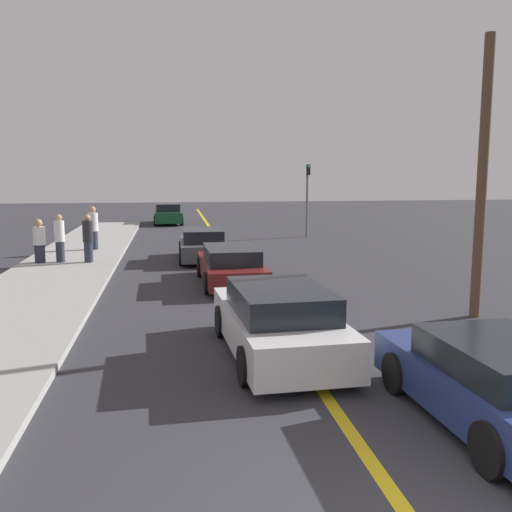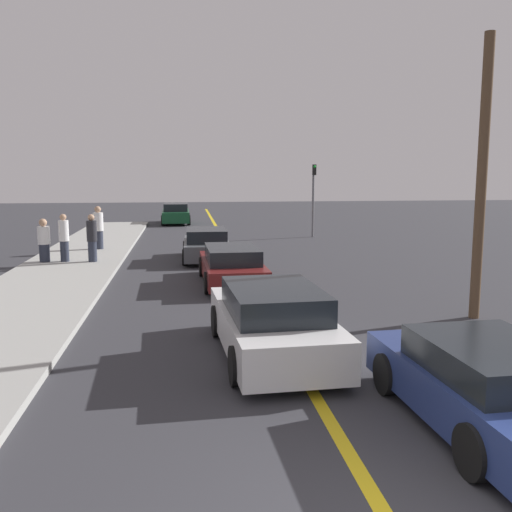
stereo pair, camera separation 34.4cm
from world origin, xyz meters
TOP-DOWN VIEW (x-y plane):
  - road_center_line at (0.00, 18.00)m, footprint 0.20×60.00m
  - sidewalk_left at (-6.09, 16.78)m, footprint 3.51×33.57m
  - car_near_right_lane at (2.05, 2.48)m, footprint 2.09×4.15m
  - car_ahead_center at (-0.37, 5.81)m, footprint 2.15×4.66m
  - car_far_distant at (-0.55, 12.82)m, footprint 1.95×4.56m
  - car_parked_left_lot at (-1.14, 17.71)m, footprint 1.89×4.03m
  - car_oncoming_far at (-2.54, 33.62)m, footprint 1.89×4.28m
  - pedestrian_near_curb at (-5.36, 16.93)m, footprint 0.37×0.37m
  - pedestrian_mid_group at (-6.39, 17.08)m, footprint 0.36×0.36m
  - pedestrian_far_standing at (-7.11, 17.11)m, footprint 0.44×0.44m
  - pedestrian_by_sign at (-5.63, 20.46)m, footprint 0.42×0.42m
  - traffic_light at (4.76, 24.90)m, footprint 0.18×0.40m
  - utility_pole at (4.84, 8.01)m, footprint 0.24×0.24m

SIDE VIEW (x-z plane):
  - road_center_line at x=0.00m, z-range 0.00..0.01m
  - sidewalk_left at x=-6.09m, z-range 0.00..0.15m
  - car_far_distant at x=-0.55m, z-range -0.01..1.17m
  - car_parked_left_lot at x=-1.14m, z-range -0.02..1.22m
  - car_near_right_lane at x=2.05m, z-range -0.01..1.22m
  - car_oncoming_far at x=-2.54m, z-range -0.02..1.33m
  - car_ahead_center at x=-0.37m, z-range -0.02..1.35m
  - pedestrian_far_standing at x=-7.11m, z-range 0.13..1.73m
  - pedestrian_near_curb at x=-5.36m, z-range 0.15..1.90m
  - pedestrian_mid_group at x=-6.39m, z-range 0.15..1.91m
  - pedestrian_by_sign at x=-5.63m, z-range 0.14..1.98m
  - traffic_light at x=4.76m, z-range 0.45..4.25m
  - utility_pole at x=4.84m, z-range 0.00..6.54m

